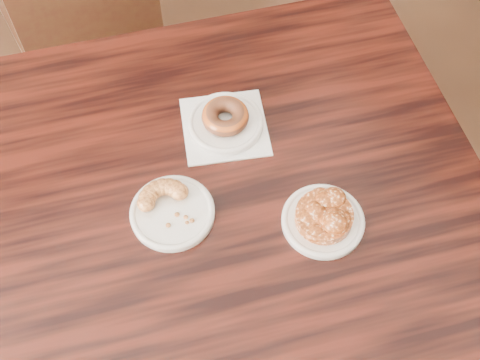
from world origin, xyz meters
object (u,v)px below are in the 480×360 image
cafe_table (239,271)px  glazed_donut (225,116)px  apple_fritter (324,215)px  chair_far (81,23)px  cruller_fragment (171,207)px

cafe_table → glazed_donut: bearing=84.6°
glazed_donut → apple_fritter: size_ratio=0.65×
glazed_donut → chair_far: bearing=94.7°
cafe_table → chair_far: chair_far is taller
cafe_table → cruller_fragment: cruller_fragment is taller
cafe_table → cruller_fragment: size_ratio=8.51×
chair_far → cruller_fragment: 0.97m
glazed_donut → cruller_fragment: size_ratio=0.84×
apple_fritter → cruller_fragment: 0.29m
chair_far → apple_fritter: size_ratio=5.87×
chair_far → glazed_donut: size_ratio=9.01×
apple_fritter → cruller_fragment: bearing=144.3°
chair_far → glazed_donut: bearing=97.0°
apple_fritter → glazed_donut: bearing=97.3°
cafe_table → chair_far: bearing=107.1°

